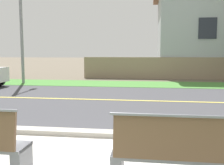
# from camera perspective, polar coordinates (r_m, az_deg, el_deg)

# --- Properties ---
(ground_plane) EXTENTS (140.00, 140.00, 0.00)m
(ground_plane) POSITION_cam_1_polar(r_m,az_deg,el_deg) (11.10, 2.25, -2.44)
(ground_plane) COLOR #665B4C
(curb_edge) EXTENTS (44.00, 0.30, 0.11)m
(curb_edge) POSITION_cam_1_polar(r_m,az_deg,el_deg) (5.63, -3.43, -10.84)
(curb_edge) COLOR #ADA89E
(curb_edge) RESTS_ON ground_plane
(street_asphalt) EXTENTS (52.00, 8.00, 0.01)m
(street_asphalt) POSITION_cam_1_polar(r_m,az_deg,el_deg) (9.63, 1.39, -3.80)
(street_asphalt) COLOR #424247
(street_asphalt) RESTS_ON ground_plane
(road_centre_line) EXTENTS (48.00, 0.14, 0.01)m
(road_centre_line) POSITION_cam_1_polar(r_m,az_deg,el_deg) (9.63, 1.39, -3.77)
(road_centre_line) COLOR #E0CC4C
(road_centre_line) RESTS_ON ground_plane
(far_verge_grass) EXTENTS (48.00, 2.80, 0.02)m
(far_verge_grass) POSITION_cam_1_polar(r_m,az_deg,el_deg) (14.49, 3.57, -0.30)
(far_verge_grass) COLOR #478438
(far_verge_grass) RESTS_ON ground_plane
(bench_right) EXTENTS (2.07, 0.48, 1.01)m
(bench_right) POSITION_cam_1_polar(r_m,az_deg,el_deg) (3.56, 17.19, -14.66)
(bench_right) COLOR slate
(bench_right) RESTS_ON ground_plane
(streetlamp) EXTENTS (0.24, 2.10, 7.20)m
(streetlamp) POSITION_cam_1_polar(r_m,az_deg,el_deg) (15.92, -18.64, 14.81)
(streetlamp) COLOR gray
(streetlamp) RESTS_ON ground_plane
(garden_wall) EXTENTS (13.00, 0.36, 1.40)m
(garden_wall) POSITION_cam_1_polar(r_m,az_deg,el_deg) (17.61, 15.20, 2.96)
(garden_wall) COLOR gray
(garden_wall) RESTS_ON ground_plane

